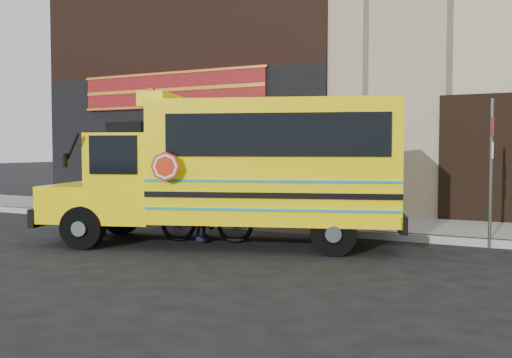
{
  "coord_description": "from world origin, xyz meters",
  "views": [
    {
      "loc": [
        5.25,
        -8.93,
        1.85
      ],
      "look_at": [
        -0.27,
        1.85,
        1.21
      ],
      "focal_mm": 40.0,
      "sensor_mm": 36.0,
      "label": 1
    }
  ],
  "objects": [
    {
      "name": "ground",
      "position": [
        0.0,
        0.0,
        0.0
      ],
      "size": [
        120.0,
        120.0,
        0.0
      ],
      "primitive_type": "plane",
      "color": "black",
      "rests_on": "ground"
    },
    {
      "name": "curb",
      "position": [
        0.0,
        2.6,
        0.07
      ],
      "size": [
        40.0,
        0.2,
        0.15
      ],
      "primitive_type": "cube",
      "color": "#9E9E99",
      "rests_on": "ground"
    },
    {
      "name": "sidewalk",
      "position": [
        0.0,
        4.1,
        0.07
      ],
      "size": [
        40.0,
        3.0,
        0.15
      ],
      "primitive_type": "cube",
      "color": "#65625E",
      "rests_on": "ground"
    },
    {
      "name": "building",
      "position": [
        -0.04,
        10.45,
        6.13
      ],
      "size": [
        20.0,
        10.7,
        12.0
      ],
      "color": "tan",
      "rests_on": "sidewalk"
    },
    {
      "name": "school_bus",
      "position": [
        0.0,
        0.73,
        1.51
      ],
      "size": [
        7.22,
        4.23,
        2.92
      ],
      "color": "black",
      "rests_on": "ground"
    },
    {
      "name": "sign_pole",
      "position": [
        4.32,
        2.49,
        1.55
      ],
      "size": [
        0.08,
        0.24,
        2.79
      ],
      "color": "#454E49",
      "rests_on": "ground"
    },
    {
      "name": "bicycle",
      "position": [
        -0.75,
        0.63,
        0.57
      ],
      "size": [
        1.96,
        1.08,
        1.13
      ],
      "primitive_type": "imported",
      "rotation": [
        0.0,
        0.0,
        1.88
      ],
      "color": "black",
      "rests_on": "ground"
    },
    {
      "name": "cyclist",
      "position": [
        -0.81,
        0.61,
        0.94
      ],
      "size": [
        0.61,
        0.78,
        1.87
      ],
      "primitive_type": "imported",
      "rotation": [
        0.0,
        0.0,
        1.84
      ],
      "color": "black",
      "rests_on": "ground"
    }
  ]
}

